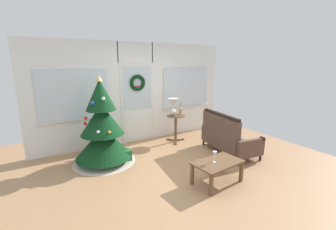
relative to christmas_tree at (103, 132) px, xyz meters
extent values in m
plane|color=#AD7F56|center=(1.15, -1.16, -0.67)|extent=(6.76, 6.76, 0.00)
cube|color=white|center=(-0.37, 0.93, 0.61)|extent=(2.15, 0.08, 2.55)
cube|color=white|center=(2.68, 0.93, 0.61)|extent=(2.15, 0.08, 2.55)
cube|color=white|center=(1.15, 0.93, 1.63)|extent=(0.94, 0.08, 0.50)
cube|color=silver|center=(1.15, 0.89, 0.36)|extent=(0.90, 0.05, 2.05)
cube|color=white|center=(1.15, 0.87, -0.22)|extent=(0.78, 0.02, 0.80)
cube|color=silver|center=(1.15, 0.87, 0.73)|extent=(0.78, 0.01, 1.10)
cube|color=silver|center=(-0.37, 0.87, 0.68)|extent=(1.50, 0.01, 1.10)
cube|color=silver|center=(2.68, 0.87, 0.68)|extent=(1.50, 0.01, 1.10)
cube|color=silver|center=(-0.37, 0.86, 0.11)|extent=(1.59, 0.06, 0.03)
cube|color=silver|center=(2.68, 0.86, 0.11)|extent=(1.59, 0.06, 0.03)
torus|color=black|center=(1.15, 0.83, 0.88)|extent=(0.41, 0.09, 0.41)
cube|color=red|center=(1.15, 0.81, 0.75)|extent=(0.10, 0.02, 0.10)
cylinder|color=#4C331E|center=(0.00, 0.00, -0.57)|extent=(0.10, 0.10, 0.19)
cone|color=beige|center=(0.00, 0.00, -0.62)|extent=(1.29, 1.29, 0.10)
cone|color=#0F3819|center=(0.00, 0.00, -0.24)|extent=(1.16, 1.16, 0.63)
cone|color=#0F3819|center=(0.00, 0.00, 0.26)|extent=(0.88, 0.88, 0.63)
cone|color=#0F3819|center=(0.00, 0.00, 0.77)|extent=(0.60, 0.60, 0.63)
cone|color=#E0BC4C|center=(0.00, 0.00, 1.09)|extent=(0.12, 0.12, 0.12)
sphere|color=red|center=(-0.31, 0.10, 0.19)|extent=(0.07, 0.07, 0.07)
sphere|color=gold|center=(0.05, 0.44, -0.20)|extent=(0.07, 0.07, 0.07)
sphere|color=silver|center=(0.00, -0.22, 0.71)|extent=(0.07, 0.07, 0.07)
sphere|color=#264CB2|center=(-0.18, -0.14, 0.64)|extent=(0.08, 0.08, 0.08)
sphere|color=red|center=(-0.32, -0.03, 0.33)|extent=(0.07, 0.07, 0.07)
sphere|color=gold|center=(0.04, -0.38, 0.09)|extent=(0.06, 0.06, 0.06)
sphere|color=silver|center=(-0.16, -0.30, 0.10)|extent=(0.06, 0.06, 0.06)
cylinder|color=black|center=(2.90, -1.63, -0.60)|extent=(0.05, 0.05, 0.14)
cylinder|color=black|center=(3.05, -0.34, -0.60)|extent=(0.05, 0.05, 0.14)
cylinder|color=black|center=(2.30, -1.56, -0.60)|extent=(0.05, 0.05, 0.14)
cylinder|color=black|center=(2.46, -0.26, -0.60)|extent=(0.05, 0.05, 0.14)
cube|color=brown|center=(2.68, -0.95, -0.46)|extent=(0.86, 1.32, 0.14)
cube|color=brown|center=(2.38, -0.91, -0.08)|extent=(0.27, 1.25, 0.62)
cube|color=black|center=(2.38, -0.91, 0.26)|extent=(0.23, 1.22, 0.06)
cube|color=brown|center=(2.60, -1.61, -0.34)|extent=(0.67, 0.17, 0.38)
cylinder|color=black|center=(2.89, -1.64, -0.17)|extent=(0.10, 0.10, 0.09)
cube|color=brown|center=(2.76, -0.28, -0.34)|extent=(0.67, 0.17, 0.38)
cylinder|color=black|center=(3.05, -0.32, -0.17)|extent=(0.10, 0.10, 0.09)
cylinder|color=brown|center=(1.97, 0.31, 0.04)|extent=(0.48, 0.48, 0.02)
cylinder|color=brown|center=(1.97, 0.31, -0.32)|extent=(0.07, 0.07, 0.69)
cube|color=brown|center=(2.13, 0.31, -0.65)|extent=(0.20, 0.05, 0.04)
cube|color=brown|center=(1.89, 0.45, -0.65)|extent=(0.14, 0.20, 0.04)
cube|color=brown|center=(1.89, 0.17, -0.65)|extent=(0.14, 0.20, 0.04)
sphere|color=silver|center=(1.91, 0.35, 0.13)|extent=(0.16, 0.16, 0.16)
cylinder|color=silver|center=(1.91, 0.35, 0.26)|extent=(0.02, 0.02, 0.06)
cone|color=silver|center=(1.91, 0.35, 0.39)|extent=(0.28, 0.28, 0.20)
cylinder|color=tan|center=(2.07, 0.25, 0.13)|extent=(0.09, 0.09, 0.16)
sphere|color=tan|center=(2.07, 0.25, 0.21)|extent=(0.10, 0.10, 0.10)
cylinder|color=#4C7042|center=(2.05, 0.25, 0.31)|extent=(0.07, 0.01, 0.17)
cylinder|color=#4C7042|center=(2.07, 0.25, 0.31)|extent=(0.01, 0.01, 0.18)
cylinder|color=#4C7042|center=(2.09, 0.25, 0.31)|extent=(0.07, 0.01, 0.17)
cube|color=brown|center=(1.47, -1.85, -0.28)|extent=(0.89, 0.60, 0.03)
cube|color=brown|center=(1.11, -2.11, -0.48)|extent=(0.05, 0.05, 0.37)
cube|color=brown|center=(1.87, -2.03, -0.48)|extent=(0.05, 0.05, 0.37)
cube|color=brown|center=(1.07, -1.67, -0.48)|extent=(0.05, 0.05, 0.37)
cube|color=brown|center=(1.82, -1.59, -0.48)|extent=(0.05, 0.05, 0.37)
cylinder|color=silver|center=(1.40, -1.84, -0.27)|extent=(0.06, 0.06, 0.01)
cylinder|color=silver|center=(1.40, -1.84, -0.21)|extent=(0.01, 0.01, 0.10)
cone|color=silver|center=(1.40, -1.84, -0.12)|extent=(0.08, 0.08, 0.09)
cube|color=#266633|center=(0.40, -0.17, -0.55)|extent=(0.24, 0.21, 0.24)
camera|label=1|loc=(-1.09, -4.54, 1.40)|focal=24.30mm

